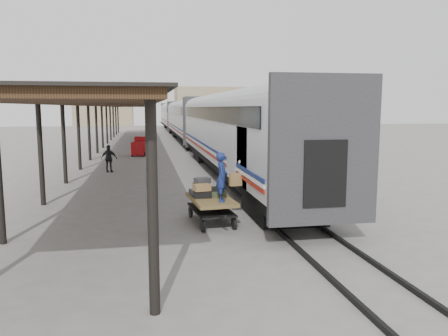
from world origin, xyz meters
TOP-DOWN VIEW (x-y plane):
  - ground at (0.00, 0.00)m, footprint 160.00×160.00m
  - train at (3.19, 33.79)m, footprint 3.45×76.01m
  - canopy at (-3.40, 24.00)m, footprint 4.90×64.30m
  - rails at (3.20, 34.00)m, footprint 1.54×150.00m
  - building_far at (14.00, 78.00)m, footprint 18.00×10.00m
  - building_left at (-10.00, 82.00)m, footprint 12.00×8.00m
  - baggage_cart at (0.62, -0.86)m, footprint 1.47×2.51m
  - suitcase_stack at (0.52, -0.53)m, footprint 1.23×1.12m
  - luggage_tug at (-1.89, 20.39)m, footprint 1.38×1.87m
  - porter at (0.87, -1.51)m, footprint 0.47×0.62m
  - pedestrian at (-3.59, 11.57)m, footprint 1.00×0.55m

SIDE VIEW (x-z plane):
  - ground at x=0.00m, z-range 0.00..0.00m
  - rails at x=3.20m, z-range 0.00..0.12m
  - baggage_cart at x=0.62m, z-range 0.22..1.08m
  - luggage_tug at x=-1.89m, z-range -0.06..1.42m
  - pedestrian at x=-3.59m, z-range 0.00..1.62m
  - suitcase_stack at x=0.52m, z-range 0.77..1.36m
  - porter at x=0.87m, z-range 0.86..2.40m
  - train at x=3.19m, z-range 0.69..4.70m
  - building_left at x=-10.00m, z-range 0.00..6.00m
  - building_far at x=14.00m, z-range 0.00..8.00m
  - canopy at x=-3.40m, z-range 1.93..6.08m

